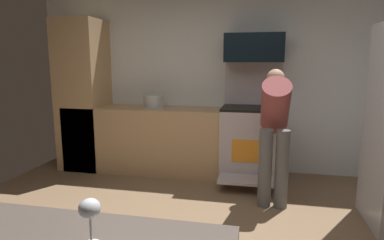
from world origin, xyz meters
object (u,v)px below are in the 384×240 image
object	(u,v)px
person_cook	(275,125)
stock_pot	(154,101)
microwave	(254,48)
oven_range	(251,140)
wine_glass_mid	(90,211)

from	to	relation	value
person_cook	stock_pot	world-z (taller)	person_cook
microwave	person_cook	bearing A→B (deg)	-72.19
oven_range	person_cook	xyz separation A→B (m)	(0.26, -0.71, 0.35)
microwave	stock_pot	world-z (taller)	microwave
oven_range	person_cook	distance (m)	0.84
stock_pot	person_cook	bearing A→B (deg)	-24.57
person_cook	stock_pot	distance (m)	1.75
wine_glass_mid	stock_pot	bearing A→B (deg)	104.93
microwave	stock_pot	distance (m)	1.51
oven_range	wine_glass_mid	size ratio (longest dim) A/B	9.10
oven_range	microwave	world-z (taller)	microwave
microwave	stock_pot	xyz separation A→B (m)	(-1.33, -0.08, -0.71)
microwave	person_cook	world-z (taller)	microwave
oven_range	wine_glass_mid	distance (m)	3.37
oven_range	microwave	xyz separation A→B (m)	(-0.00, 0.09, 1.19)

